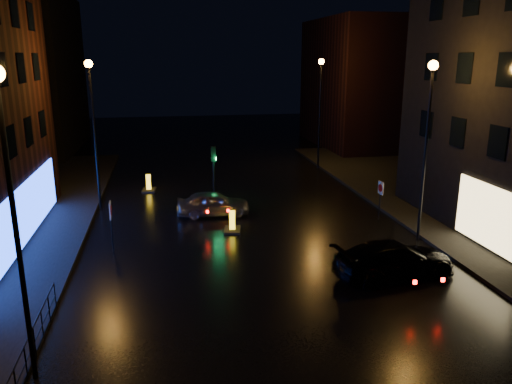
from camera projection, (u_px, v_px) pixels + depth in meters
ground at (292, 316)px, 16.98m from camera, size 120.00×120.00×0.00m
pavement_right at (505, 218)px, 27.03m from camera, size 12.00×44.00×0.15m
building_far_left at (27, 74)px, 45.51m from camera, size 8.00×16.00×14.00m
building_far_right at (360, 83)px, 48.41m from camera, size 8.00×14.00×12.00m
street_lamp_lnear at (9, 182)px, 12.24m from camera, size 0.44×0.44×8.37m
street_lamp_lfar at (93, 112)px, 27.42m from camera, size 0.44×0.44×8.37m
street_lamp_rnear at (428, 124)px, 22.59m from camera, size 0.44×0.44×8.37m
street_lamp_rfar at (320, 97)px, 37.77m from camera, size 0.44×0.44×8.37m
traffic_signal at (214, 195)px, 29.92m from camera, size 1.40×2.40×3.45m
guard_railing at (34, 335)px, 14.42m from camera, size 0.05×6.04×1.00m
silver_hatchback at (213, 203)px, 27.55m from camera, size 4.01×1.64×1.36m
dark_sedan at (394, 260)px, 19.84m from camera, size 5.20×2.67×1.44m
bollard_near at (232, 226)px, 25.17m from camera, size 1.01×1.34×1.06m
bollard_far at (149, 187)px, 32.70m from camera, size 0.96×1.33×1.09m
road_sign_left at (111, 215)px, 22.10m from camera, size 0.08×0.57×2.34m
road_sign_right at (380, 191)px, 26.54m from camera, size 0.10×0.52×2.13m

